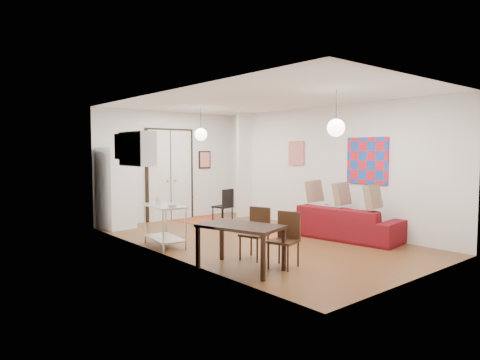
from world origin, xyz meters
TOP-DOWN VIEW (x-y plane):
  - floor at (0.00, 0.00)m, footprint 7.00×7.00m
  - ceiling at (0.00, 0.00)m, footprint 4.20×7.00m
  - wall_back at (0.00, 3.50)m, footprint 4.20×0.02m
  - wall_front at (0.00, -3.50)m, footprint 4.20×0.02m
  - wall_left at (-2.10, 0.00)m, footprint 0.02×7.00m
  - wall_right at (2.10, 0.00)m, footprint 0.02×7.00m
  - double_doors at (0.00, 3.46)m, footprint 1.44×0.06m
  - stub_partition at (1.85, 2.55)m, footprint 0.50×0.10m
  - wall_cabinet at (-1.92, 1.50)m, footprint 0.35×1.00m
  - painting_popart at (2.08, -1.25)m, footprint 0.05×1.00m
  - painting_abstract at (2.08, 0.80)m, footprint 0.05×0.50m
  - poster_back at (1.15, 3.47)m, footprint 0.40×0.03m
  - print_left at (-2.07, 2.00)m, footprint 0.03×0.44m
  - pendant_back at (0.00, 2.00)m, footprint 0.30×0.30m
  - pendant_front at (0.00, -2.00)m, footprint 0.30×0.30m
  - kilim_rug at (0.75, 1.55)m, footprint 1.59×3.51m
  - sofa at (1.53, -1.08)m, footprint 1.25×2.47m
  - coffee_table at (1.61, -0.38)m, footprint 0.83×0.55m
  - potted_plant at (1.71, -0.38)m, footprint 0.34×0.30m
  - kitchen_counter at (-1.75, 0.73)m, footprint 0.67×1.12m
  - bowl at (-1.75, 0.43)m, footprint 0.23×0.23m
  - soap_bottle at (-1.75, 0.98)m, footprint 0.09×0.09m
  - fridge at (-1.66, 3.15)m, footprint 0.77×0.77m
  - dining_table at (-1.67, -1.48)m, footprint 1.07×1.44m
  - dining_chair_near at (-1.07, -1.04)m, footprint 0.52×0.64m
  - dining_chair_far at (-1.07, -1.74)m, footprint 0.52×0.64m
  - black_side_chair at (0.67, 2.11)m, footprint 0.48×0.48m

SIDE VIEW (x-z plane):
  - floor at x=0.00m, z-range 0.00..0.00m
  - kilim_rug at x=0.75m, z-range 0.00..0.01m
  - coffee_table at x=1.61m, z-range 0.12..0.46m
  - sofa at x=1.53m, z-range 0.00..0.69m
  - potted_plant at x=1.71m, z-range 0.34..0.67m
  - dining_chair_near at x=-1.07m, z-range 0.07..0.95m
  - dining_chair_far at x=-1.07m, z-range 0.07..0.95m
  - kitchen_counter at x=-1.75m, z-range 0.10..0.91m
  - black_side_chair at x=0.67m, z-range 0.07..0.97m
  - dining_table at x=-1.67m, z-range 0.28..0.99m
  - bowl at x=-1.75m, z-range 0.81..0.86m
  - soap_bottle at x=-1.75m, z-range 0.81..0.98m
  - fridge at x=-1.66m, z-range 0.00..1.94m
  - double_doors at x=0.00m, z-range -0.05..2.45m
  - wall_back at x=0.00m, z-range 0.00..2.90m
  - wall_front at x=0.00m, z-range 0.00..2.90m
  - wall_left at x=-2.10m, z-range 0.00..2.90m
  - wall_right at x=2.10m, z-range 0.00..2.90m
  - stub_partition at x=1.85m, z-range 0.00..2.90m
  - poster_back at x=1.15m, z-range 1.35..1.85m
  - painting_popart at x=2.08m, z-range 1.15..2.15m
  - painting_abstract at x=2.08m, z-range 1.50..2.10m
  - wall_cabinet at x=-1.92m, z-range 1.55..2.25m
  - print_left at x=-2.07m, z-range 1.68..2.22m
  - pendant_back at x=0.00m, z-range 1.85..2.65m
  - pendant_front at x=0.00m, z-range 1.85..2.65m
  - ceiling at x=0.00m, z-range 2.89..2.91m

